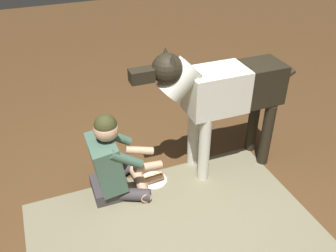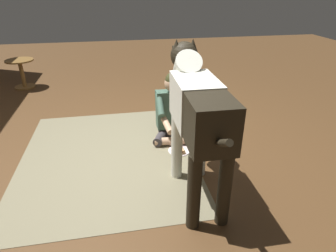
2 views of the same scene
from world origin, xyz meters
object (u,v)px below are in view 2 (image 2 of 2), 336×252
round_side_table (22,71)px  hot_dog_on_plate (179,149)px  large_dog (197,108)px  person_sitting_on_floor (173,112)px

round_side_table → hot_dog_on_plate: bearing=-139.4°
hot_dog_on_plate → round_side_table: bearing=40.6°
large_dog → round_side_table: bearing=34.4°
person_sitting_on_floor → round_side_table: 3.30m
person_sitting_on_floor → hot_dog_on_plate: (-0.38, 0.01, -0.31)m
person_sitting_on_floor → large_dog: (-1.04, 0.02, 0.49)m
hot_dog_on_plate → round_side_table: 3.59m
hot_dog_on_plate → large_dog: bearing=179.1°
person_sitting_on_floor → round_side_table: (2.34, 2.33, -0.02)m
person_sitting_on_floor → hot_dog_on_plate: person_sitting_on_floor is taller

